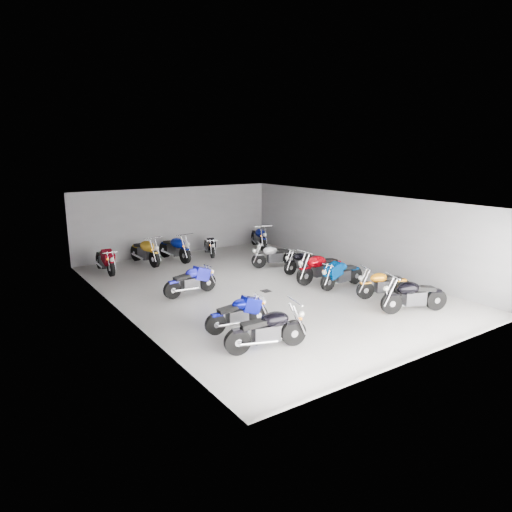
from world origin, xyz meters
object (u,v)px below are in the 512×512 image
object	(u,v)px
motorcycle_left_b	(238,313)
motorcycle_left_e	(191,281)
motorcycle_right_c	(341,274)
motorcycle_back_b	(145,251)
motorcycle_right_a	(413,296)
motorcycle_back_f	(259,237)
motorcycle_right_e	(302,261)
motorcycle_right_b	(383,284)
motorcycle_right_d	(321,268)
motorcycle_left_a	(267,330)
drain_grate	(266,291)
motorcycle_back_a	(105,260)
motorcycle_right_f	(274,256)
motorcycle_back_d	(209,246)
motorcycle_back_c	(175,248)

from	to	relation	value
motorcycle_left_b	motorcycle_left_e	bearing A→B (deg)	177.32
motorcycle_right_c	motorcycle_back_b	world-z (taller)	motorcycle_back_b
motorcycle_right_a	motorcycle_back_f	distance (m)	10.69
motorcycle_left_b	motorcycle_right_e	world-z (taller)	motorcycle_left_b
motorcycle_right_b	motorcycle_back_f	bearing A→B (deg)	13.30
motorcycle_right_d	motorcycle_left_a	bearing A→B (deg)	126.05
motorcycle_right_b	motorcycle_right_e	world-z (taller)	motorcycle_right_b
motorcycle_back_b	drain_grate	bearing A→B (deg)	100.84
motorcycle_left_a	motorcycle_back_a	distance (m)	9.89
motorcycle_right_f	motorcycle_left_b	bearing A→B (deg)	153.30
motorcycle_left_b	motorcycle_back_d	bearing A→B (deg)	158.90
motorcycle_back_b	motorcycle_back_a	bearing A→B (deg)	5.43
motorcycle_left_a	motorcycle_back_d	world-z (taller)	motorcycle_left_a
motorcycle_left_a	motorcycle_back_d	size ratio (longest dim) A/B	1.18
motorcycle_back_b	motorcycle_right_d	bearing A→B (deg)	117.16
motorcycle_right_d	motorcycle_back_f	world-z (taller)	motorcycle_right_d
motorcycle_back_b	motorcycle_back_f	size ratio (longest dim) A/B	1.06
drain_grate	motorcycle_right_f	xyz separation A→B (m)	(2.31, 2.65, 0.49)
motorcycle_left_b	motorcycle_right_e	distance (m)	6.63
drain_grate	motorcycle_back_d	world-z (taller)	motorcycle_back_d
motorcycle_left_e	motorcycle_right_e	distance (m)	5.13
motorcycle_back_a	motorcycle_left_b	bearing A→B (deg)	98.00
motorcycle_back_c	motorcycle_back_f	xyz separation A→B (m)	(4.73, 0.13, -0.02)
motorcycle_left_a	motorcycle_right_f	size ratio (longest dim) A/B	1.08
motorcycle_right_e	motorcycle_back_b	world-z (taller)	motorcycle_back_b
drain_grate	motorcycle_right_e	bearing A→B (deg)	25.29
motorcycle_left_a	motorcycle_back_b	xyz separation A→B (m)	(0.69, 10.27, 0.05)
motorcycle_left_a	motorcycle_left_e	size ratio (longest dim) A/B	1.06
motorcycle_right_c	motorcycle_right_e	world-z (taller)	motorcycle_right_c
drain_grate	motorcycle_left_b	size ratio (longest dim) A/B	0.16
motorcycle_right_a	motorcycle_back_f	bearing A→B (deg)	13.29
motorcycle_left_a	motorcycle_left_b	bearing A→B (deg)	-171.22
motorcycle_right_c	motorcycle_right_f	distance (m)	3.81
drain_grate	motorcycle_back_f	size ratio (longest dim) A/B	0.14
motorcycle_right_d	motorcycle_back_d	xyz separation A→B (m)	(-1.35, 6.39, -0.11)
motorcycle_right_b	motorcycle_right_f	size ratio (longest dim) A/B	0.95
motorcycle_back_b	motorcycle_back_d	bearing A→B (deg)	171.19
motorcycle_back_c	motorcycle_back_d	bearing A→B (deg)	172.53
motorcycle_right_b	motorcycle_back_c	size ratio (longest dim) A/B	0.81
motorcycle_back_f	motorcycle_right_b	bearing A→B (deg)	101.16
motorcycle_left_b	motorcycle_back_f	distance (m)	11.03
drain_grate	motorcycle_back_a	size ratio (longest dim) A/B	0.15
motorcycle_right_c	motorcycle_back_b	size ratio (longest dim) A/B	0.88
drain_grate	motorcycle_back_b	bearing A→B (deg)	108.78
drain_grate	motorcycle_left_e	xyz separation A→B (m)	(-2.39, 1.14, 0.48)
motorcycle_right_b	motorcycle_back_a	distance (m)	11.03
motorcycle_left_e	motorcycle_right_d	xyz separation A→B (m)	(4.80, -1.34, 0.07)
drain_grate	motorcycle_back_d	bearing A→B (deg)	80.28
motorcycle_left_b	motorcycle_right_f	world-z (taller)	motorcycle_right_f
motorcycle_right_d	motorcycle_back_a	distance (m)	8.77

